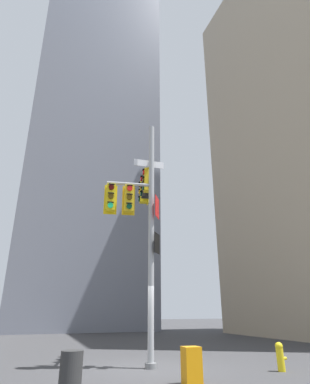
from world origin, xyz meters
The scene contains 6 objects.
ground centered at (0.00, 0.00, 0.00)m, with size 120.00×120.00×0.00m, color #38383A.
building_mid_block centered at (0.54, 24.54, 24.35)m, with size 13.28×13.28×48.71m, color slate.
signal_pole_assembly centered at (-0.17, 0.66, 5.60)m, with size 2.38×2.99×8.80m.
fire_hydrant centered at (3.55, -1.82, 0.42)m, with size 0.33×0.23×0.81m.
newspaper_box centered at (0.20, -2.57, 0.43)m, with size 0.45×0.36×0.86m.
trash_bin centered at (-2.77, -2.65, 0.44)m, with size 0.49×0.49×0.88m, color #2D2D2D.
Camera 1 is at (-3.72, -10.73, 1.71)m, focal length 29.84 mm.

